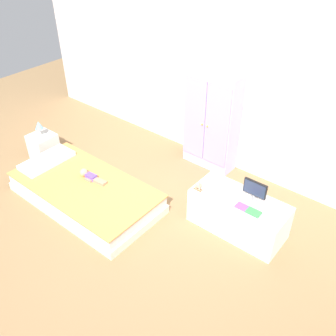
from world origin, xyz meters
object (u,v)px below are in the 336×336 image
(nightstand, at_px, (44,146))
(book_purple, at_px, (242,207))
(bed, at_px, (86,192))
(wardrobe, at_px, (211,121))
(rocking_horse_toy, at_px, (199,186))
(table_lamp, at_px, (39,126))
(tv_monitor, at_px, (255,189))
(doll, at_px, (88,175))
(book_green, at_px, (254,212))
(tv_stand, at_px, (238,214))

(nightstand, bearing_deg, book_purple, 7.20)
(bed, distance_m, wardrobe, 1.83)
(nightstand, height_order, rocking_horse_toy, rocking_horse_toy)
(table_lamp, distance_m, tv_monitor, 3.01)
(wardrobe, height_order, rocking_horse_toy, wardrobe)
(table_lamp, bearing_deg, doll, -7.28)
(wardrobe, relative_size, rocking_horse_toy, 11.11)
(bed, height_order, wardrobe, wardrobe)
(doll, bearing_deg, table_lamp, 172.72)
(tv_monitor, distance_m, book_green, 0.25)
(table_lamp, height_order, book_green, table_lamp)
(bed, height_order, nightstand, nightstand)
(wardrobe, distance_m, book_green, 1.53)
(wardrobe, height_order, tv_stand, wardrobe)
(nightstand, height_order, table_lamp, table_lamp)
(nightstand, relative_size, wardrobe, 0.27)
(wardrobe, xyz_separation_m, tv_monitor, (1.06, -0.78, -0.11))
(book_purple, distance_m, book_green, 0.14)
(table_lamp, bearing_deg, tv_stand, 9.47)
(bed, xyz_separation_m, rocking_horse_toy, (1.24, 0.58, 0.36))
(table_lamp, height_order, wardrobe, wardrobe)
(table_lamp, bearing_deg, book_green, 6.88)
(nightstand, xyz_separation_m, wardrobe, (1.89, 1.34, 0.49))
(wardrobe, relative_size, book_purple, 10.87)
(tv_monitor, xyz_separation_m, rocking_horse_toy, (-0.54, -0.23, -0.08))
(table_lamp, xyz_separation_m, tv_stand, (2.85, 0.47, -0.29))
(nightstand, xyz_separation_m, book_purple, (2.92, 0.37, 0.26))
(tv_monitor, bearing_deg, tv_stand, -143.30)
(nightstand, bearing_deg, tv_monitor, 10.64)
(table_lamp, xyz_separation_m, tv_monitor, (2.95, 0.56, 0.05))
(doll, bearing_deg, rocking_horse_toy, 19.80)
(nightstand, xyz_separation_m, table_lamp, (0.00, 0.00, 0.33))
(tv_stand, bearing_deg, tv_monitor, 36.70)
(rocking_horse_toy, bearing_deg, doll, -160.20)
(table_lamp, bearing_deg, rocking_horse_toy, 7.54)
(nightstand, xyz_separation_m, rocking_horse_toy, (2.42, 0.32, 0.31))
(tv_stand, bearing_deg, rocking_horse_toy, -160.14)
(nightstand, relative_size, book_green, 2.46)
(nightstand, distance_m, table_lamp, 0.33)
(doll, xyz_separation_m, nightstand, (-1.13, 0.14, -0.11))
(bed, relative_size, tv_monitor, 7.13)
(bed, bearing_deg, rocking_horse_toy, 25.16)
(doll, relative_size, rocking_horse_toy, 3.25)
(nightstand, xyz_separation_m, tv_monitor, (2.95, 0.56, 0.38))
(table_lamp, xyz_separation_m, wardrobe, (1.89, 1.34, 0.16))
(tv_monitor, bearing_deg, book_purple, -99.11)
(tv_monitor, bearing_deg, bed, -155.29)
(book_green, bearing_deg, wardrobe, 140.45)
(nightstand, bearing_deg, bed, -12.47)
(bed, bearing_deg, doll, 113.80)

